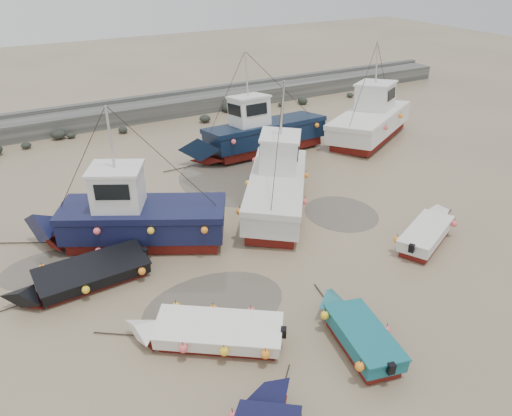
{
  "coord_description": "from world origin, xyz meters",
  "views": [
    {
      "loc": [
        -8.97,
        -14.2,
        11.73
      ],
      "look_at": [
        0.5,
        2.88,
        1.4
      ],
      "focal_mm": 35.0,
      "sensor_mm": 36.0,
      "label": 1
    }
  ],
  "objects_px": {
    "dinghy_4": "(82,274)",
    "cabin_boat_0": "(129,216)",
    "dinghy_2": "(357,330)",
    "dinghy_3": "(429,230)",
    "cabin_boat_1": "(276,182)",
    "person": "(71,237)",
    "dinghy_0": "(208,329)",
    "cabin_boat_3": "(374,118)",
    "cabin_boat_2": "(258,133)"
  },
  "relations": [
    {
      "from": "dinghy_4",
      "to": "person",
      "type": "height_order",
      "value": "dinghy_4"
    },
    {
      "from": "dinghy_3",
      "to": "person",
      "type": "distance_m",
      "value": 16.06
    },
    {
      "from": "dinghy_0",
      "to": "dinghy_4",
      "type": "height_order",
      "value": "same"
    },
    {
      "from": "dinghy_3",
      "to": "person",
      "type": "bearing_deg",
      "value": -145.51
    },
    {
      "from": "cabin_boat_1",
      "to": "person",
      "type": "height_order",
      "value": "cabin_boat_1"
    },
    {
      "from": "dinghy_3",
      "to": "person",
      "type": "relative_size",
      "value": 2.94
    },
    {
      "from": "dinghy_3",
      "to": "cabin_boat_0",
      "type": "bearing_deg",
      "value": -143.6
    },
    {
      "from": "cabin_boat_3",
      "to": "person",
      "type": "bearing_deg",
      "value": -108.51
    },
    {
      "from": "dinghy_3",
      "to": "cabin_boat_2",
      "type": "distance_m",
      "value": 13.12
    },
    {
      "from": "dinghy_2",
      "to": "person",
      "type": "distance_m",
      "value": 13.54
    },
    {
      "from": "dinghy_0",
      "to": "dinghy_4",
      "type": "xyz_separation_m",
      "value": [
        -2.94,
        5.22,
        -0.0
      ]
    },
    {
      "from": "cabin_boat_0",
      "to": "cabin_boat_1",
      "type": "xyz_separation_m",
      "value": [
        7.44,
        0.01,
        -0.02
      ]
    },
    {
      "from": "dinghy_0",
      "to": "dinghy_2",
      "type": "relative_size",
      "value": 1.08
    },
    {
      "from": "dinghy_0",
      "to": "cabin_boat_0",
      "type": "distance_m",
      "value": 7.41
    },
    {
      "from": "dinghy_0",
      "to": "person",
      "type": "distance_m",
      "value": 9.6
    },
    {
      "from": "dinghy_3",
      "to": "cabin_boat_1",
      "type": "bearing_deg",
      "value": -171.75
    },
    {
      "from": "cabin_boat_2",
      "to": "dinghy_3",
      "type": "bearing_deg",
      "value": -174.78
    },
    {
      "from": "dinghy_3",
      "to": "person",
      "type": "xyz_separation_m",
      "value": [
        -13.87,
        8.07,
        -0.55
      ]
    },
    {
      "from": "dinghy_0",
      "to": "cabin_boat_2",
      "type": "xyz_separation_m",
      "value": [
        9.76,
        14.15,
        0.78
      ]
    },
    {
      "from": "dinghy_0",
      "to": "cabin_boat_2",
      "type": "relative_size",
      "value": 0.53
    },
    {
      "from": "dinghy_4",
      "to": "cabin_boat_3",
      "type": "distance_m",
      "value": 22.42
    },
    {
      "from": "dinghy_0",
      "to": "cabin_boat_0",
      "type": "bearing_deg",
      "value": 37.88
    },
    {
      "from": "dinghy_3",
      "to": "dinghy_4",
      "type": "height_order",
      "value": "same"
    },
    {
      "from": "dinghy_2",
      "to": "cabin_boat_1",
      "type": "xyz_separation_m",
      "value": [
        2.79,
        9.78,
        0.76
      ]
    },
    {
      "from": "dinghy_2",
      "to": "cabin_boat_0",
      "type": "height_order",
      "value": "cabin_boat_0"
    },
    {
      "from": "dinghy_4",
      "to": "cabin_boat_0",
      "type": "distance_m",
      "value": 3.42
    },
    {
      "from": "cabin_boat_1",
      "to": "cabin_boat_0",
      "type": "bearing_deg",
      "value": -144.56
    },
    {
      "from": "dinghy_2",
      "to": "cabin_boat_1",
      "type": "relative_size",
      "value": 0.56
    },
    {
      "from": "person",
      "to": "dinghy_3",
      "type": "bearing_deg",
      "value": 151.06
    },
    {
      "from": "dinghy_2",
      "to": "dinghy_4",
      "type": "xyz_separation_m",
      "value": [
        -7.2,
        7.63,
        -0.02
      ]
    },
    {
      "from": "dinghy_2",
      "to": "cabin_boat_3",
      "type": "bearing_deg",
      "value": 58.67
    },
    {
      "from": "dinghy_3",
      "to": "cabin_boat_2",
      "type": "height_order",
      "value": "cabin_boat_2"
    },
    {
      "from": "dinghy_0",
      "to": "person",
      "type": "xyz_separation_m",
      "value": [
        -2.68,
        9.2,
        -0.54
      ]
    },
    {
      "from": "cabin_boat_2",
      "to": "person",
      "type": "bearing_deg",
      "value": 110.6
    },
    {
      "from": "dinghy_2",
      "to": "dinghy_3",
      "type": "xyz_separation_m",
      "value": [
        6.94,
        3.54,
        -0.01
      ]
    },
    {
      "from": "dinghy_3",
      "to": "cabin_boat_1",
      "type": "distance_m",
      "value": 7.53
    },
    {
      "from": "dinghy_4",
      "to": "person",
      "type": "xyz_separation_m",
      "value": [
        0.26,
        3.98,
        -0.54
      ]
    },
    {
      "from": "person",
      "to": "cabin_boat_2",
      "type": "bearing_deg",
      "value": -157.06
    },
    {
      "from": "cabin_boat_0",
      "to": "cabin_boat_3",
      "type": "height_order",
      "value": "same"
    },
    {
      "from": "dinghy_4",
      "to": "cabin_boat_3",
      "type": "xyz_separation_m",
      "value": [
        21.04,
        7.71,
        0.78
      ]
    },
    {
      "from": "cabin_boat_2",
      "to": "cabin_boat_0",
      "type": "bearing_deg",
      "value": 122.68
    },
    {
      "from": "cabin_boat_0",
      "to": "cabin_boat_3",
      "type": "distance_m",
      "value": 19.32
    },
    {
      "from": "dinghy_0",
      "to": "dinghy_3",
      "type": "distance_m",
      "value": 11.25
    },
    {
      "from": "dinghy_2",
      "to": "dinghy_3",
      "type": "distance_m",
      "value": 7.79
    },
    {
      "from": "dinghy_2",
      "to": "cabin_boat_1",
      "type": "height_order",
      "value": "cabin_boat_1"
    },
    {
      "from": "dinghy_2",
      "to": "cabin_boat_2",
      "type": "height_order",
      "value": "cabin_boat_2"
    },
    {
      "from": "dinghy_4",
      "to": "cabin_boat_0",
      "type": "relative_size",
      "value": 0.69
    },
    {
      "from": "dinghy_2",
      "to": "cabin_boat_2",
      "type": "distance_m",
      "value": 17.46
    },
    {
      "from": "dinghy_0",
      "to": "cabin_boat_2",
      "type": "distance_m",
      "value": 17.2
    },
    {
      "from": "dinghy_3",
      "to": "dinghy_2",
      "type": "bearing_deg",
      "value": -88.29
    }
  ]
}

